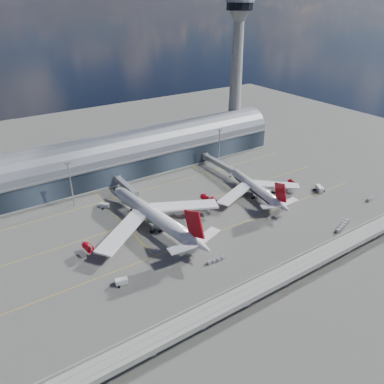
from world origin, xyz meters
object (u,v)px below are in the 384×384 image
airliner_left (156,217)px  airliner_right (256,188)px  cargo_train_0 (216,260)px  cargo_train_1 (343,226)px  floodlight_mast_left (71,183)px  service_truck_5 (104,206)px  floodlight_mast_right (219,147)px  service_truck_3 (319,189)px  service_truck_4 (189,213)px  service_truck_2 (268,191)px  cargo_train_2 (370,199)px  service_truck_1 (122,282)px  service_truck_0 (160,227)px  control_tower (236,76)px

airliner_left → airliner_right: (64.40, -1.61, -1.95)m
cargo_train_0 → cargo_train_1: (69.10, -13.02, 0.18)m
floodlight_mast_left → service_truck_5: (13.03, -11.63, -12.33)m
floodlight_mast_right → cargo_train_0: bearing=-127.6°
service_truck_3 → service_truck_5: service_truck_3 is taller
floodlight_mast_left → service_truck_4: floodlight_mast_left is taller
floodlight_mast_left → cargo_train_1: bearing=-42.6°
airliner_left → floodlight_mast_left: bearing=113.2°
floodlight_mast_left → service_truck_4: size_ratio=5.27×
floodlight_mast_left → service_truck_2: bearing=-26.2°
service_truck_2 → cargo_train_0: service_truck_2 is taller
floodlight_mast_right → cargo_train_2: bearing=-64.6°
cargo_train_1 → cargo_train_2: (36.54, 9.03, -0.00)m
airliner_left → service_truck_5: airliner_left is taller
service_truck_4 → cargo_train_0: bearing=-91.6°
service_truck_1 → cargo_train_1: (109.41, -22.27, -0.47)m
service_truck_3 → service_truck_4: size_ratio=1.45×
floodlight_mast_left → service_truck_1: 75.17m
airliner_left → service_truck_0: bearing=-66.1°
floodlight_mast_left → cargo_train_0: size_ratio=2.86×
control_tower → floodlight_mast_right: (-35.00, -28.00, -38.00)m
service_truck_0 → service_truck_5: (-14.87, 35.75, -0.10)m
cargo_train_0 → airliner_right: bearing=-63.5°
airliner_left → service_truck_1: airliner_left is taller
service_truck_2 → cargo_train_2: 56.73m
floodlight_mast_right → service_truck_0: (-72.10, -47.38, -12.23)m
airliner_right → service_truck_1: 99.48m
floodlight_mast_left → service_truck_0: size_ratio=3.76×
service_truck_5 → service_truck_2: bearing=-66.8°
service_truck_4 → cargo_train_2: service_truck_4 is taller
service_truck_1 → cargo_train_0: service_truck_1 is taller
service_truck_5 → airliner_right: bearing=-67.9°
service_truck_0 → service_truck_3: service_truck_3 is taller
floodlight_mast_left → cargo_train_1: floodlight_mast_left is taller
service_truck_0 → cargo_train_2: 120.30m
floodlight_mast_right → cargo_train_1: floodlight_mast_right is taller
service_truck_0 → service_truck_3: 100.25m
service_truck_2 → cargo_train_1: size_ratio=0.68×
airliner_left → service_truck_4: size_ratio=16.07×
service_truck_1 → service_truck_4: service_truck_1 is taller
airliner_right → service_truck_0: size_ratio=8.65×
service_truck_1 → service_truck_2: bearing=-62.7°
cargo_train_2 → service_truck_0: bearing=72.1°
service_truck_1 → service_truck_4: bearing=-45.8°
control_tower → service_truck_1: control_tower is taller
floodlight_mast_left → floodlight_mast_right: size_ratio=1.00×
service_truck_1 → service_truck_4: (51.99, 30.54, -0.11)m
service_truck_3 → cargo_train_1: size_ratio=0.51×
service_truck_1 → airliner_right: bearing=-60.5°
service_truck_5 → cargo_train_1: service_truck_5 is taller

